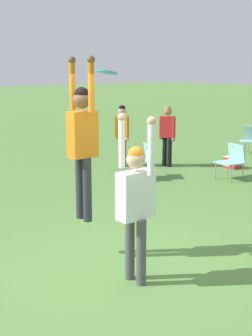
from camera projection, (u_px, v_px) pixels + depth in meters
name	position (u px, v px, depth m)	size (l,w,h in m)	color
ground_plane	(116.00, 265.00, 6.23)	(120.00, 120.00, 0.00)	#56843D
person_jumping	(83.00, 135.00, 6.20)	(0.54, 0.39, 2.20)	#2D2D38
person_defending	(136.00, 196.00, 5.53)	(0.62, 0.47, 2.05)	#4C4C51
frisbee	(107.00, 72.00, 5.35)	(0.25, 0.25, 0.06)	#2D9EDB
camping_chair_0	(232.00, 159.00, 11.02)	(0.61, 0.65, 0.82)	gray
camping_chair_1	(249.00, 138.00, 14.40)	(0.62, 0.70, 0.83)	gray
camping_chair_3	(142.00, 158.00, 11.03)	(0.77, 0.85, 0.82)	gray
person_spectator_near	(122.00, 130.00, 12.35)	(0.52, 0.41, 1.63)	#4C4C51
person_spectator_far	(167.00, 131.00, 12.32)	(0.55, 0.41, 1.61)	black
cooler_box	(232.00, 162.00, 12.27)	(0.37, 0.32, 0.31)	red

